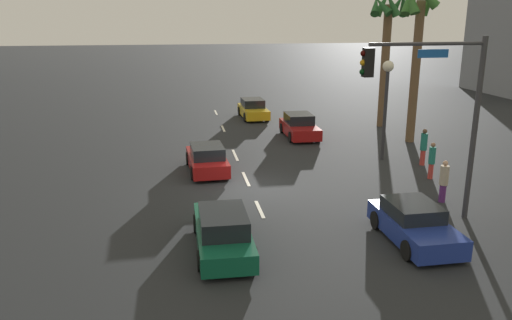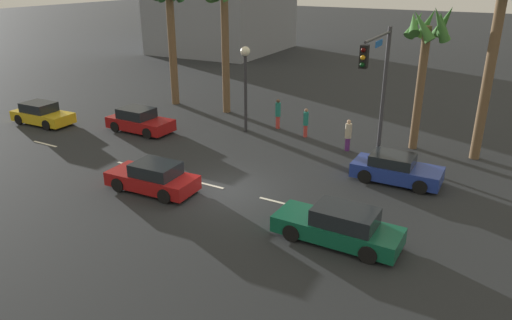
% 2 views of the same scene
% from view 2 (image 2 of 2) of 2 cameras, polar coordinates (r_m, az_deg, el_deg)
% --- Properties ---
extents(ground_plane, '(220.00, 220.00, 0.00)m').
position_cam_2_polar(ground_plane, '(21.57, -3.41, -3.50)').
color(ground_plane, '#232628').
extents(lane_stripe_1, '(1.89, 0.14, 0.01)m').
position_cam_2_polar(lane_stripe_1, '(29.62, -23.65, 1.75)').
color(lane_stripe_1, silver).
rests_on(lane_stripe_1, ground_plane).
extents(lane_stripe_2, '(2.28, 0.14, 0.01)m').
position_cam_2_polar(lane_stripe_2, '(24.77, -14.11, -0.73)').
color(lane_stripe_2, silver).
rests_on(lane_stripe_2, ground_plane).
extents(lane_stripe_3, '(2.13, 0.14, 0.01)m').
position_cam_2_polar(lane_stripe_3, '(22.23, -6.15, -2.79)').
color(lane_stripe_3, silver).
rests_on(lane_stripe_3, ground_plane).
extents(lane_stripe_4, '(1.87, 0.14, 0.01)m').
position_cam_2_polar(lane_stripe_4, '(20.39, 2.76, -5.02)').
color(lane_stripe_4, silver).
rests_on(lane_stripe_4, ground_plane).
extents(car_0, '(4.14, 1.97, 1.32)m').
position_cam_2_polar(car_0, '(21.70, -12.05, -2.06)').
color(car_0, maroon).
rests_on(car_0, ground_plane).
extents(car_1, '(4.56, 1.79, 1.36)m').
position_cam_2_polar(car_1, '(17.56, 9.79, -7.73)').
color(car_1, '#0F5138').
rests_on(car_1, ground_plane).
extents(car_2, '(4.09, 1.88, 1.41)m').
position_cam_2_polar(car_2, '(29.99, -13.61, 4.51)').
color(car_2, maroon).
rests_on(car_2, ground_plane).
extents(car_3, '(3.99, 1.91, 1.29)m').
position_cam_2_polar(car_3, '(23.04, 16.18, -1.05)').
color(car_3, navy).
rests_on(car_3, ground_plane).
extents(car_4, '(4.11, 1.92, 1.36)m').
position_cam_2_polar(car_4, '(33.50, -23.97, 4.97)').
color(car_4, gold).
rests_on(car_4, ground_plane).
extents(traffic_signal, '(0.40, 4.56, 6.62)m').
position_cam_2_polar(traffic_signal, '(23.60, 14.25, 9.46)').
color(traffic_signal, '#38383D').
rests_on(traffic_signal, ground_plane).
extents(streetlamp, '(0.56, 0.56, 5.09)m').
position_cam_2_polar(streetlamp, '(28.32, -1.26, 10.40)').
color(streetlamp, '#2D2D33').
rests_on(streetlamp, ground_plane).
extents(pedestrian_0, '(0.42, 0.42, 1.72)m').
position_cam_2_polar(pedestrian_0, '(28.20, 5.90, 4.51)').
color(pedestrian_0, '#BF3833').
rests_on(pedestrian_0, ground_plane).
extents(pedestrian_1, '(0.43, 0.43, 1.73)m').
position_cam_2_polar(pedestrian_1, '(26.31, 10.83, 2.97)').
color(pedestrian_1, '#59266B').
rests_on(pedestrian_1, ground_plane).
extents(pedestrian_2, '(0.46, 0.46, 1.85)m').
position_cam_2_polar(pedestrian_2, '(29.64, 2.61, 5.59)').
color(pedestrian_2, '#BF3833').
rests_on(pedestrian_2, ground_plane).
extents(palm_tree_0, '(2.25, 2.44, 9.78)m').
position_cam_2_polar(palm_tree_0, '(26.04, 26.73, 14.48)').
color(palm_tree_0, brown).
rests_on(palm_tree_0, ground_plane).
extents(palm_tree_1, '(2.44, 2.73, 8.92)m').
position_cam_2_polar(palm_tree_1, '(35.02, -10.07, 16.41)').
color(palm_tree_1, brown).
rests_on(palm_tree_1, ground_plane).
extents(palm_tree_2, '(2.40, 2.41, 9.02)m').
position_cam_2_polar(palm_tree_2, '(32.32, -3.82, 16.63)').
color(palm_tree_2, brown).
rests_on(palm_tree_2, ground_plane).
extents(palm_tree_3, '(2.59, 2.62, 7.63)m').
position_cam_2_polar(palm_tree_3, '(26.57, 19.55, 13.02)').
color(palm_tree_3, brown).
rests_on(palm_tree_3, ground_plane).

